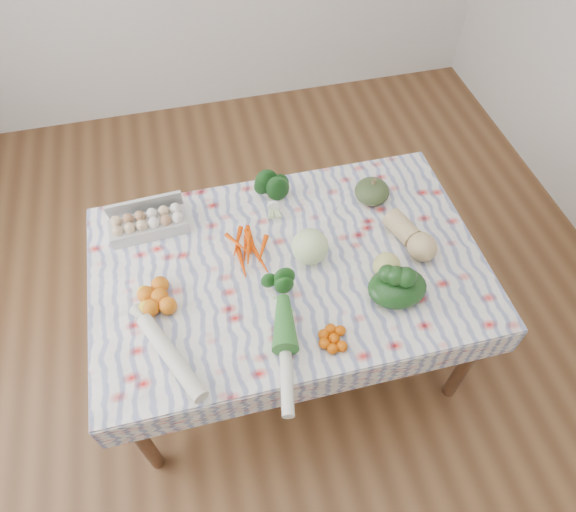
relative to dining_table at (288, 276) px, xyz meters
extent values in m
plane|color=brown|center=(0.00, 0.00, -0.68)|extent=(4.50, 4.50, 0.00)
cube|color=brown|center=(0.00, 0.00, 0.05)|extent=(1.60, 1.00, 0.04)
cylinder|color=brown|center=(-0.74, -0.44, -0.32)|extent=(0.06, 0.06, 0.71)
cylinder|color=brown|center=(0.74, -0.44, -0.32)|extent=(0.06, 0.06, 0.71)
cylinder|color=brown|center=(-0.74, 0.44, -0.32)|extent=(0.06, 0.06, 0.71)
cylinder|color=brown|center=(0.74, 0.44, -0.32)|extent=(0.06, 0.06, 0.71)
cube|color=white|center=(0.00, 0.00, 0.08)|extent=(1.66, 1.06, 0.01)
cube|color=#B6B7B1|center=(-0.55, 0.32, 0.13)|extent=(0.35, 0.15, 0.09)
cube|color=#E84200|center=(-0.14, 0.10, 0.10)|extent=(0.20, 0.19, 0.04)
ellipsoid|color=#113711|center=(0.01, 0.35, 0.15)|extent=(0.16, 0.15, 0.13)
ellipsoid|color=#384A26|center=(0.47, 0.28, 0.14)|extent=(0.18, 0.18, 0.11)
sphere|color=#C5E498|center=(0.10, 0.01, 0.16)|extent=(0.17, 0.17, 0.16)
ellipsoid|color=tan|center=(0.54, -0.02, 0.15)|extent=(0.20, 0.29, 0.12)
cube|color=orange|center=(-0.54, -0.06, 0.12)|extent=(0.27, 0.27, 0.08)
ellipsoid|color=#174B16|center=(-0.08, -0.15, 0.13)|extent=(0.15, 0.15, 0.09)
cube|color=#D35404|center=(0.08, -0.40, 0.11)|extent=(0.17, 0.17, 0.04)
sphere|color=#C2BE64|center=(0.38, -0.15, 0.14)|extent=(0.13, 0.13, 0.11)
ellipsoid|color=black|center=(0.39, -0.25, 0.14)|extent=(0.28, 0.24, 0.11)
cylinder|color=silver|center=(-0.52, -0.33, 0.11)|extent=(0.24, 0.41, 0.06)
cylinder|color=silver|center=(-0.11, -0.42, 0.11)|extent=(0.14, 0.46, 0.05)
camera|label=1|loc=(-0.31, -1.25, 1.84)|focal=32.00mm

